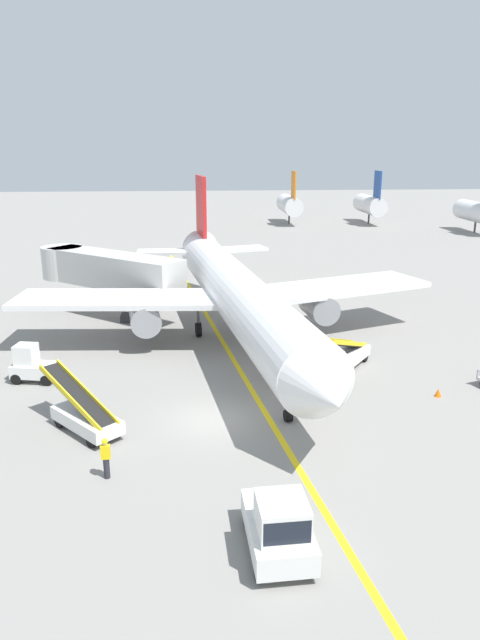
# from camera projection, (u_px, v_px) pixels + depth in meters

# --- Properties ---
(ground_plane) EXTENTS (300.00, 300.00, 0.00)m
(ground_plane) POSITION_uv_depth(u_px,v_px,m) (215.00, 420.00, 27.15)
(ground_plane) COLOR gray
(taxi_line_yellow) EXTENTS (11.25, 79.29, 0.01)m
(taxi_line_yellow) POSITION_uv_depth(u_px,v_px,m) (244.00, 378.00, 32.07)
(taxi_line_yellow) COLOR yellow
(taxi_line_yellow) RESTS_ON ground
(airliner) EXTENTS (28.34, 35.30, 10.10)m
(airliner) POSITION_uv_depth(u_px,v_px,m) (234.00, 291.00, 37.27)
(airliner) COLOR white
(airliner) RESTS_ON ground
(jet_bridge) EXTENTS (11.54, 9.94, 4.85)m
(jet_bridge) POSITION_uv_depth(u_px,v_px,m) (101.00, 269.00, 43.38)
(jet_bridge) COLOR beige
(jet_bridge) RESTS_ON ground
(pushback_tug) EXTENTS (2.05, 3.68, 2.20)m
(pushback_tug) POSITION_uv_depth(u_px,v_px,m) (279.00, 526.00, 17.94)
(pushback_tug) COLOR silver
(pushback_tug) RESTS_ON ground
(baggage_tug_near_wing) EXTENTS (2.60, 1.71, 2.10)m
(baggage_tug_near_wing) POSITION_uv_depth(u_px,v_px,m) (32.00, 365.00, 31.40)
(baggage_tug_near_wing) COLOR silver
(baggage_tug_near_wing) RESTS_ON ground
(belt_loader_forward_hold) EXTENTS (4.26, 4.56, 2.59)m
(belt_loader_forward_hold) POSITION_uv_depth(u_px,v_px,m) (85.00, 415.00, 25.84)
(belt_loader_forward_hold) COLOR silver
(belt_loader_forward_hold) RESTS_ON ground
(belt_loader_aft_hold) EXTENTS (4.05, 4.72, 2.59)m
(belt_loader_aft_hold) POSITION_uv_depth(u_px,v_px,m) (346.00, 354.00, 33.49)
(belt_loader_aft_hold) COLOR silver
(belt_loader_aft_hold) RESTS_ON ground
(ground_crew_marshaller) EXTENTS (0.36, 0.24, 1.70)m
(ground_crew_marshaller) POSITION_uv_depth(u_px,v_px,m) (276.00, 363.00, 31.74)
(ground_crew_marshaller) COLOR #26262D
(ground_crew_marshaller) RESTS_ON ground
(ground_crew_wing_walker) EXTENTS (0.36, 0.24, 1.70)m
(ground_crew_wing_walker) POSITION_uv_depth(u_px,v_px,m) (106.00, 457.00, 22.12)
(ground_crew_wing_walker) COLOR #26262D
(ground_crew_wing_walker) RESTS_ON ground
(safety_cone_nose_left) EXTENTS (0.36, 0.36, 0.44)m
(safety_cone_nose_left) POSITION_uv_depth(u_px,v_px,m) (438.00, 392.00, 29.62)
(safety_cone_nose_left) COLOR orange
(safety_cone_nose_left) RESTS_ON ground
(safety_cone_nose_right) EXTENTS (0.36, 0.36, 0.44)m
(safety_cone_nose_right) POSITION_uv_depth(u_px,v_px,m) (287.00, 316.00, 43.18)
(safety_cone_nose_right) COLOR orange
(safety_cone_nose_right) RESTS_ON ground
(distant_aircraft_far_left) EXTENTS (3.00, 10.10, 8.80)m
(distant_aircraft_far_left) POSITION_uv_depth(u_px,v_px,m) (290.00, 204.00, 96.06)
(distant_aircraft_far_left) COLOR silver
(distant_aircraft_far_left) RESTS_ON ground
(distant_aircraft_mid_left) EXTENTS (3.00, 10.10, 8.80)m
(distant_aircraft_mid_left) POSITION_uv_depth(u_px,v_px,m) (370.00, 204.00, 96.16)
(distant_aircraft_mid_left) COLOR silver
(distant_aircraft_mid_left) RESTS_ON ground
(distant_aircraft_mid_right) EXTENTS (3.00, 10.10, 8.80)m
(distant_aircraft_mid_right) POSITION_uv_depth(u_px,v_px,m) (477.00, 211.00, 85.56)
(distant_aircraft_mid_right) COLOR silver
(distant_aircraft_mid_right) RESTS_ON ground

